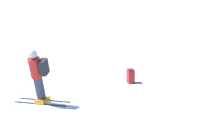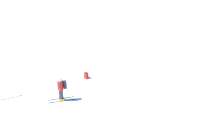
# 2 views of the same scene
# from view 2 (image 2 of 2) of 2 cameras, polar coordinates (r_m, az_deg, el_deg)

# --- Properties ---
(ground_plane) EXTENTS (300.00, 300.00, 0.00)m
(ground_plane) POSITION_cam_2_polar(r_m,az_deg,el_deg) (14.93, -13.09, -5.19)
(ground_plane) COLOR white
(skier) EXTENTS (1.28, 1.64, 1.69)m
(skier) POSITION_cam_2_polar(r_m,az_deg,el_deg) (13.06, -13.16, -4.65)
(skier) COLOR black
(skier) RESTS_ON ground
(spare_backpack) EXTENTS (0.37, 0.35, 0.50)m
(spare_backpack) POSITION_cam_2_polar(r_m,az_deg,el_deg) (16.32, -6.78, -1.48)
(spare_backpack) COLOR #AD231E
(spare_backpack) RESTS_ON ground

